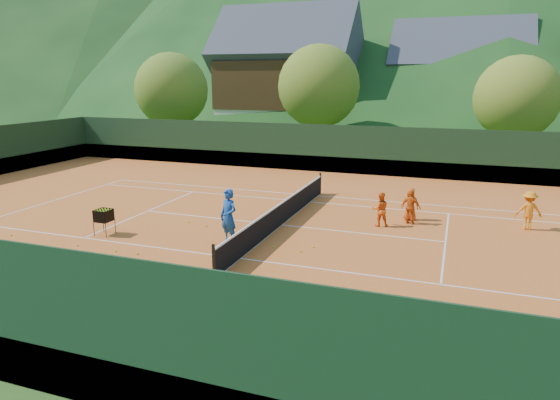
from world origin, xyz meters
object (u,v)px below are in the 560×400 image
(student_c, at_px, (410,204))
(student_b, at_px, (411,207))
(ball_hopper, at_px, (104,216))
(student_a, at_px, (380,209))
(chalet_mid, at_px, (457,87))
(tennis_net, at_px, (281,213))
(coach, at_px, (229,217))
(student_d, at_px, (529,210))
(chalet_left, at_px, (288,80))

(student_c, bearing_deg, student_b, 88.16)
(student_b, bearing_deg, ball_hopper, 43.09)
(student_a, distance_m, chalet_mid, 33.13)
(student_a, relative_size, chalet_mid, 0.11)
(tennis_net, distance_m, ball_hopper, 6.89)
(coach, distance_m, student_d, 11.76)
(tennis_net, height_order, chalet_left, chalet_left)
(coach, bearing_deg, student_d, 49.48)
(student_d, bearing_deg, student_c, -5.39)
(student_c, height_order, tennis_net, student_c)
(coach, height_order, student_b, coach)
(student_c, height_order, student_d, student_d)
(student_a, bearing_deg, student_c, -148.52)
(tennis_net, height_order, chalet_mid, chalet_mid)
(tennis_net, bearing_deg, student_a, 17.78)
(ball_hopper, xyz_separation_m, chalet_left, (-4.08, 33.51, 4.88))
(student_b, distance_m, tennis_net, 5.30)
(student_d, bearing_deg, student_a, 7.32)
(student_d, distance_m, ball_hopper, 16.51)
(chalet_left, distance_m, chalet_mid, 16.51)
(student_b, height_order, ball_hopper, student_b)
(student_c, relative_size, chalet_mid, 0.11)
(student_c, bearing_deg, tennis_net, 18.62)
(coach, xyz_separation_m, chalet_left, (-8.98, 32.80, 4.62))
(student_a, height_order, ball_hopper, student_a)
(coach, xyz_separation_m, student_c, (5.88, 5.33, -0.31))
(ball_hopper, bearing_deg, chalet_mid, 72.37)
(chalet_left, bearing_deg, tennis_net, -71.57)
(student_b, xyz_separation_m, chalet_mid, (1.07, 32.06, 4.26))
(tennis_net, relative_size, ball_hopper, 12.07)
(chalet_mid, bearing_deg, student_c, -92.08)
(student_d, distance_m, chalet_left, 33.81)
(student_b, relative_size, chalet_left, 0.10)
(student_b, bearing_deg, student_c, -66.52)
(student_c, bearing_deg, chalet_left, -70.50)
(tennis_net, relative_size, chalet_left, 0.87)
(student_b, height_order, student_c, student_b)
(student_d, bearing_deg, ball_hopper, 14.43)
(student_a, bearing_deg, tennis_net, -1.90)
(coach, bearing_deg, student_a, 61.34)
(student_d, xyz_separation_m, ball_hopper, (-15.29, -6.23, -0.03))
(student_c, relative_size, ball_hopper, 1.38)
(ball_hopper, xyz_separation_m, chalet_mid, (11.92, 37.51, 4.22))
(coach, height_order, tennis_net, coach)
(student_b, bearing_deg, chalet_left, -45.58)
(student_a, bearing_deg, student_d, 175.37)
(chalet_left, xyz_separation_m, chalet_mid, (16.00, 4.00, -0.66))
(student_c, height_order, chalet_left, chalet_left)
(student_d, xyz_separation_m, tennis_net, (-9.37, -2.72, -0.28))
(student_b, bearing_deg, chalet_mid, -75.50)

